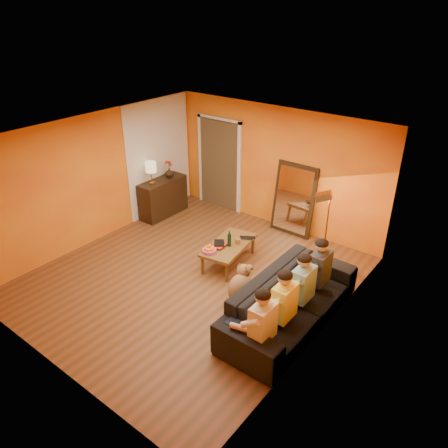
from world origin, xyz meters
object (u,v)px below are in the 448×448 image
Objects in this scene: mirror_frame at (294,199)px; floor_lamp at (326,231)px; sofa at (291,301)px; coffee_table at (229,253)px; dog at (240,286)px; table_lamp at (151,173)px; vase at (169,173)px; person_mid_right at (303,289)px; person_far_right at (319,273)px; person_mid_left at (284,307)px; tumbler at (238,241)px; sideboard at (163,197)px; person_far_left at (263,328)px; laptop at (247,239)px; wine_bottle at (229,239)px.

floor_lamp is at bearing -34.75° from mirror_frame.
floor_lamp is (-0.33, 1.81, 0.33)m from sofa.
floor_lamp is at bearing 27.23° from coffee_table.
sofa is 3.82× the size of dog.
table_lamp is 3.68m from dog.
vase is (-4.24, 1.76, 0.57)m from sofa.
person_mid_right is 0.55m from person_far_right.
mirror_frame is 2.99m from sofa.
person_mid_left and person_mid_right have the same top height.
tumbler is at bearing -96.53° from mirror_frame.
sideboard is 3.73m from dog.
sofa is 0.52m from person_mid_left.
person_far_left is at bearing -90.00° from person_mid_left.
person_far_right is 1.78m from laptop.
vase reaches higher than sideboard.
table_lamp is at bearing 143.27° from dog.
person_mid_right is at bearing -57.57° from mirror_frame.
table_lamp is 4.70m from person_mid_left.
sideboard is at bearing 162.32° from wine_bottle.
floor_lamp is 4.76× the size of laptop.
sofa is at bearing -15.89° from table_lamp.
dog is at bearing -21.33° from table_lamp.
person_mid_right and person_far_right have the same top height.
person_mid_left is 4.91m from vase.
person_mid_right is 5.74× the size of vase.
person_far_right is at bearing -14.21° from vase.
vase is at bearing 90.00° from sideboard.
person_far_left is at bearing -52.06° from coffee_table.
sideboard is 0.97× the size of person_mid_left.
person_mid_right is at bearing -63.14° from laptop.
table_lamp reaches higher than wine_bottle.
mirror_frame reaches higher than sofa.
dog is 1.25m from tumbler.
wine_bottle is 2.76m from vase.
coffee_table is 1.00× the size of person_far_left.
tumbler reaches higher than laptop.
person_mid_left is at bearing -90.00° from person_far_right.
person_mid_left is at bearing -20.76° from table_lamp.
person_far_left reaches higher than sofa.
sofa is 1.84× the size of floor_lamp.
person_far_left is 4.04× the size of laptop.
wine_bottle is at bearing 120.56° from dog.
dog reaches higher than coffee_table.
table_lamp is 2.69m from tumbler.
vase is (0.00, 0.25, 0.53)m from sideboard.
mirror_frame is at bearing 29.27° from sofa.
person_mid_left is at bearing -34.24° from dog.
tumbler is at bearing -13.74° from sideboard.
mirror_frame reaches higher than person_mid_left.
person_mid_right is 4.69m from vase.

